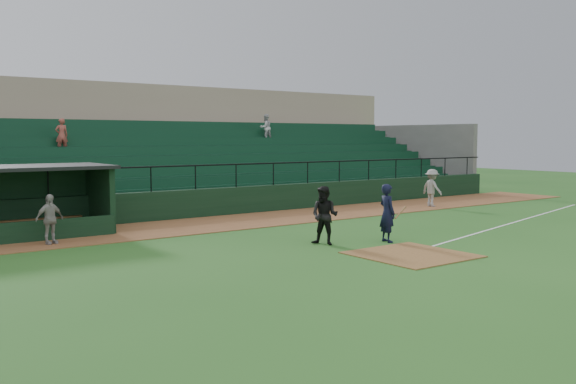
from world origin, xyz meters
TOP-DOWN VIEW (x-y plane):
  - ground at (0.00, 0.00)m, footprint 90.00×90.00m
  - warning_track at (0.00, 8.00)m, footprint 40.00×4.00m
  - home_plate_dirt at (0.00, -1.00)m, footprint 3.00×3.00m
  - foul_line at (8.00, 1.20)m, footprint 17.49×4.44m
  - stadium_structure at (-0.00, 16.46)m, footprint 38.00×13.08m
  - batter_at_plate at (1.05, 1.03)m, footprint 1.08×0.76m
  - umpire at (-0.90, 1.83)m, footprint 1.05×1.12m
  - runner at (10.14, 6.97)m, footprint 0.76×1.22m
  - dugout_player_a at (-7.88, 6.94)m, footprint 0.99×0.61m

SIDE VIEW (x-z plane):
  - ground at x=0.00m, z-range 0.00..0.00m
  - foul_line at x=8.00m, z-range 0.00..0.01m
  - warning_track at x=0.00m, z-range 0.00..0.03m
  - home_plate_dirt at x=0.00m, z-range 0.00..0.03m
  - dugout_player_a at x=-7.88m, z-range 0.03..1.61m
  - umpire at x=-0.90m, z-range 0.00..1.85m
  - runner at x=10.14m, z-range 0.03..1.84m
  - batter_at_plate at x=1.05m, z-range 0.00..1.89m
  - stadium_structure at x=0.00m, z-range -0.90..5.50m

